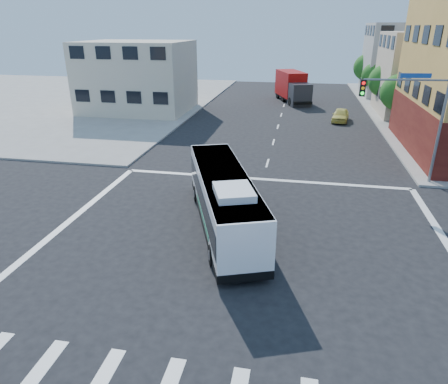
# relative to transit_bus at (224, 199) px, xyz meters

# --- Properties ---
(ground) EXTENTS (120.00, 120.00, 0.00)m
(ground) POSITION_rel_transit_bus_xyz_m (1.31, -2.27, -1.56)
(ground) COLOR black
(ground) RESTS_ON ground
(sidewalk_nw) EXTENTS (50.00, 50.00, 0.15)m
(sidewalk_nw) POSITION_rel_transit_bus_xyz_m (-33.69, 32.73, -1.49)
(sidewalk_nw) COLOR gray
(sidewalk_nw) RESTS_ON ground
(building_east_near) EXTENTS (12.06, 10.06, 9.00)m
(building_east_near) POSITION_rel_transit_bus_xyz_m (18.29, 31.71, 2.94)
(building_east_near) COLOR #C2AD94
(building_east_near) RESTS_ON ground
(building_east_far) EXTENTS (12.06, 10.06, 10.00)m
(building_east_far) POSITION_rel_transit_bus_xyz_m (18.29, 45.70, 3.45)
(building_east_far) COLOR #9B9C97
(building_east_far) RESTS_ON ground
(building_west) EXTENTS (12.06, 10.06, 8.00)m
(building_west) POSITION_rel_transit_bus_xyz_m (-15.71, 27.71, 2.44)
(building_west) COLOR beige
(building_west) RESTS_ON ground
(signal_mast_ne) EXTENTS (7.91, 1.13, 8.07)m
(signal_mast_ne) POSITION_rel_transit_bus_xyz_m (10.39, 8.34, 3.42)
(signal_mast_ne) COLOR slate
(signal_mast_ne) RESTS_ON ground
(street_tree_a) EXTENTS (3.60, 3.60, 5.53)m
(street_tree_a) POSITION_rel_transit_bus_xyz_m (13.21, 25.65, 2.03)
(street_tree_a) COLOR #3A2715
(street_tree_a) RESTS_ON ground
(street_tree_b) EXTENTS (3.80, 3.80, 5.79)m
(street_tree_b) POSITION_rel_transit_bus_xyz_m (13.21, 33.65, 2.19)
(street_tree_b) COLOR #3A2715
(street_tree_b) RESTS_ON ground
(street_tree_c) EXTENTS (3.40, 3.40, 5.29)m
(street_tree_c) POSITION_rel_transit_bus_xyz_m (13.21, 41.65, 1.90)
(street_tree_c) COLOR #3A2715
(street_tree_c) RESTS_ON ground
(street_tree_d) EXTENTS (4.00, 4.00, 6.03)m
(street_tree_d) POSITION_rel_transit_bus_xyz_m (13.21, 49.65, 2.32)
(street_tree_d) COLOR #3A2715
(street_tree_d) RESTS_ON ground
(transit_bus) EXTENTS (5.88, 10.91, 3.19)m
(transit_bus) POSITION_rel_transit_bus_xyz_m (0.00, 0.00, 0.00)
(transit_bus) COLOR black
(transit_bus) RESTS_ON ground
(box_truck) EXTENTS (5.28, 9.07, 3.93)m
(box_truck) POSITION_rel_transit_bus_xyz_m (2.22, 37.65, 0.34)
(box_truck) COLOR #25262B
(box_truck) RESTS_ON ground
(parked_car) EXTENTS (2.23, 4.22, 1.37)m
(parked_car) POSITION_rel_transit_bus_xyz_m (7.77, 26.51, -0.88)
(parked_car) COLOR #D8CC5A
(parked_car) RESTS_ON ground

